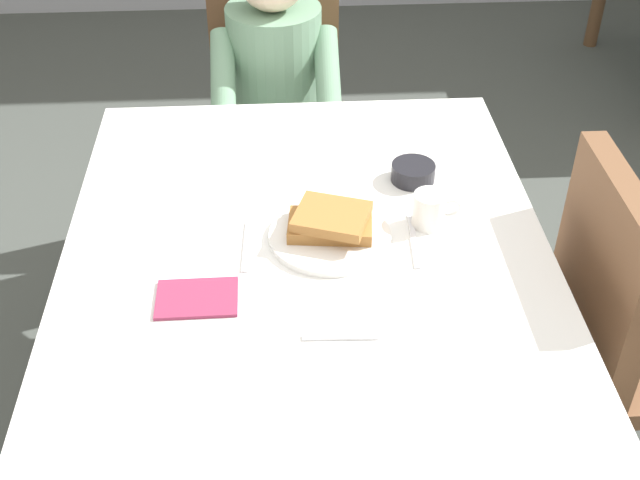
{
  "coord_description": "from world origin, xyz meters",
  "views": [
    {
      "loc": [
        -0.06,
        -1.38,
        1.88
      ],
      "look_at": [
        0.03,
        0.03,
        0.79
      ],
      "focal_mm": 45.96,
      "sensor_mm": 36.0,
      "label": 1
    }
  ],
  "objects_px": {
    "bowl_butter": "(413,172)",
    "spoon_near_edge": "(340,337)",
    "fork_left_of_plate": "(247,246)",
    "dining_table_main": "(309,297)",
    "knife_right_of_plate": "(414,240)",
    "chair_right_side": "(630,322)",
    "plate_breakfast": "(330,236)",
    "breakfast_stack": "(331,222)",
    "diner_person": "(276,84)",
    "cup_coffee": "(430,210)",
    "chair_diner": "(276,100)"
  },
  "relations": [
    {
      "from": "dining_table_main",
      "to": "spoon_near_edge",
      "type": "height_order",
      "value": "spoon_near_edge"
    },
    {
      "from": "bowl_butter",
      "to": "knife_right_of_plate",
      "type": "xyz_separation_m",
      "value": [
        -0.04,
        -0.25,
        -0.02
      ]
    },
    {
      "from": "plate_breakfast",
      "to": "chair_diner",
      "type": "bearing_deg",
      "value": 95.89
    },
    {
      "from": "dining_table_main",
      "to": "knife_right_of_plate",
      "type": "xyz_separation_m",
      "value": [
        0.24,
        0.08,
        0.09
      ]
    },
    {
      "from": "cup_coffee",
      "to": "breakfast_stack",
      "type": "bearing_deg",
      "value": -171.9
    },
    {
      "from": "chair_right_side",
      "to": "plate_breakfast",
      "type": "height_order",
      "value": "chair_right_side"
    },
    {
      "from": "chair_right_side",
      "to": "fork_left_of_plate",
      "type": "xyz_separation_m",
      "value": [
        -0.91,
        0.08,
        0.21
      ]
    },
    {
      "from": "fork_left_of_plate",
      "to": "knife_right_of_plate",
      "type": "height_order",
      "value": "same"
    },
    {
      "from": "fork_left_of_plate",
      "to": "breakfast_stack",
      "type": "bearing_deg",
      "value": -79.15
    },
    {
      "from": "dining_table_main",
      "to": "fork_left_of_plate",
      "type": "xyz_separation_m",
      "value": [
        -0.14,
        0.08,
        0.09
      ]
    },
    {
      "from": "dining_table_main",
      "to": "knife_right_of_plate",
      "type": "bearing_deg",
      "value": 17.42
    },
    {
      "from": "chair_diner",
      "to": "cup_coffee",
      "type": "bearing_deg",
      "value": 108.51
    },
    {
      "from": "spoon_near_edge",
      "to": "cup_coffee",
      "type": "bearing_deg",
      "value": 59.28
    },
    {
      "from": "breakfast_stack",
      "to": "bowl_butter",
      "type": "distance_m",
      "value": 0.32
    },
    {
      "from": "knife_right_of_plate",
      "to": "chair_right_side",
      "type": "bearing_deg",
      "value": -94.82
    },
    {
      "from": "chair_diner",
      "to": "plate_breakfast",
      "type": "relative_size",
      "value": 3.32
    },
    {
      "from": "dining_table_main",
      "to": "knife_right_of_plate",
      "type": "relative_size",
      "value": 7.62
    },
    {
      "from": "knife_right_of_plate",
      "to": "cup_coffee",
      "type": "bearing_deg",
      "value": -32.84
    },
    {
      "from": "diner_person",
      "to": "cup_coffee",
      "type": "distance_m",
      "value": 0.95
    },
    {
      "from": "diner_person",
      "to": "plate_breakfast",
      "type": "distance_m",
      "value": 0.93
    },
    {
      "from": "dining_table_main",
      "to": "fork_left_of_plate",
      "type": "relative_size",
      "value": 8.47
    },
    {
      "from": "spoon_near_edge",
      "to": "chair_right_side",
      "type": "bearing_deg",
      "value": 19.83
    },
    {
      "from": "fork_left_of_plate",
      "to": "chair_diner",
      "type": "bearing_deg",
      "value": -1.62
    },
    {
      "from": "dining_table_main",
      "to": "chair_diner",
      "type": "xyz_separation_m",
      "value": [
        -0.06,
        1.17,
        -0.12
      ]
    },
    {
      "from": "chair_right_side",
      "to": "breakfast_stack",
      "type": "relative_size",
      "value": 4.61
    },
    {
      "from": "chair_right_side",
      "to": "spoon_near_edge",
      "type": "xyz_separation_m",
      "value": [
        -0.72,
        -0.23,
        0.21
      ]
    },
    {
      "from": "dining_table_main",
      "to": "cup_coffee",
      "type": "bearing_deg",
      "value": 25.52
    },
    {
      "from": "cup_coffee",
      "to": "spoon_near_edge",
      "type": "xyz_separation_m",
      "value": [
        -0.24,
        -0.36,
        -0.04
      ]
    },
    {
      "from": "chair_diner",
      "to": "breakfast_stack",
      "type": "xyz_separation_m",
      "value": [
        0.11,
        -1.07,
        0.25
      ]
    },
    {
      "from": "diner_person",
      "to": "cup_coffee",
      "type": "bearing_deg",
      "value": 111.53
    },
    {
      "from": "dining_table_main",
      "to": "cup_coffee",
      "type": "xyz_separation_m",
      "value": [
        0.29,
        0.14,
        0.13
      ]
    },
    {
      "from": "cup_coffee",
      "to": "knife_right_of_plate",
      "type": "relative_size",
      "value": 0.57
    },
    {
      "from": "spoon_near_edge",
      "to": "plate_breakfast",
      "type": "bearing_deg",
      "value": 92.01
    },
    {
      "from": "diner_person",
      "to": "cup_coffee",
      "type": "xyz_separation_m",
      "value": [
        0.35,
        -0.88,
        0.11
      ]
    },
    {
      "from": "bowl_butter",
      "to": "fork_left_of_plate",
      "type": "bearing_deg",
      "value": -148.92
    },
    {
      "from": "diner_person",
      "to": "spoon_near_edge",
      "type": "xyz_separation_m",
      "value": [
        0.11,
        -1.24,
        0.07
      ]
    },
    {
      "from": "diner_person",
      "to": "bowl_butter",
      "type": "height_order",
      "value": "diner_person"
    },
    {
      "from": "cup_coffee",
      "to": "spoon_near_edge",
      "type": "distance_m",
      "value": 0.44
    },
    {
      "from": "fork_left_of_plate",
      "to": "knife_right_of_plate",
      "type": "distance_m",
      "value": 0.38
    },
    {
      "from": "chair_diner",
      "to": "plate_breakfast",
      "type": "distance_m",
      "value": 1.1
    },
    {
      "from": "dining_table_main",
      "to": "diner_person",
      "type": "xyz_separation_m",
      "value": [
        -0.06,
        1.01,
        0.02
      ]
    },
    {
      "from": "dining_table_main",
      "to": "chair_diner",
      "type": "height_order",
      "value": "chair_diner"
    },
    {
      "from": "bowl_butter",
      "to": "spoon_near_edge",
      "type": "distance_m",
      "value": 0.6
    },
    {
      "from": "chair_diner",
      "to": "bowl_butter",
      "type": "relative_size",
      "value": 8.45
    },
    {
      "from": "fork_left_of_plate",
      "to": "diner_person",
      "type": "bearing_deg",
      "value": -2.3
    },
    {
      "from": "spoon_near_edge",
      "to": "knife_right_of_plate",
      "type": "bearing_deg",
      "value": 59.95
    },
    {
      "from": "fork_left_of_plate",
      "to": "bowl_butter",
      "type": "bearing_deg",
      "value": -56.38
    },
    {
      "from": "bowl_butter",
      "to": "spoon_near_edge",
      "type": "height_order",
      "value": "bowl_butter"
    },
    {
      "from": "cup_coffee",
      "to": "bowl_butter",
      "type": "distance_m",
      "value": 0.19
    },
    {
      "from": "bowl_butter",
      "to": "knife_right_of_plate",
      "type": "bearing_deg",
      "value": -98.0
    }
  ]
}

